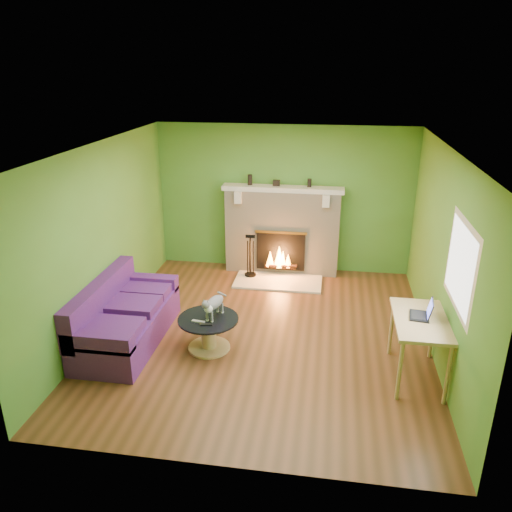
{
  "coord_description": "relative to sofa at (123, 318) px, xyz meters",
  "views": [
    {
      "loc": [
        0.84,
        -6.08,
        3.57
      ],
      "look_at": [
        -0.17,
        0.4,
        1.02
      ],
      "focal_mm": 35.0,
      "sensor_mm": 36.0,
      "label": 1
    }
  ],
  "objects": [
    {
      "name": "window_frame",
      "position": [
        4.1,
        -0.45,
        1.22
      ],
      "size": [
        0.0,
        1.2,
        1.2
      ],
      "primitive_type": "plane",
      "rotation": [
        1.57,
        0.0,
        -1.57
      ],
      "color": "silver",
      "rests_on": "wall_right"
    },
    {
      "name": "desk",
      "position": [
        3.81,
        -0.27,
        0.36
      ],
      "size": [
        0.62,
        1.07,
        0.79
      ],
      "color": "tan",
      "rests_on": "floor"
    },
    {
      "name": "mantel",
      "position": [
        1.86,
        2.74,
        1.21
      ],
      "size": [
        2.1,
        0.28,
        0.08
      ],
      "primitive_type": "cube",
      "color": "beige",
      "rests_on": "fireplace"
    },
    {
      "name": "window_pane",
      "position": [
        4.09,
        -0.45,
        1.22
      ],
      "size": [
        0.0,
        1.06,
        1.06
      ],
      "primitive_type": "plane",
      "rotation": [
        1.57,
        0.0,
        -1.57
      ],
      "color": "white",
      "rests_on": "wall_right"
    },
    {
      "name": "wall_back",
      "position": [
        1.86,
        2.95,
        0.97
      ],
      "size": [
        5.0,
        0.0,
        5.0
      ],
      "primitive_type": "plane",
      "rotation": [
        1.57,
        0.0,
        0.0
      ],
      "color": "#4B7F29",
      "rests_on": "floor"
    },
    {
      "name": "fire_tools",
      "position": [
        1.35,
        2.4,
        0.08
      ],
      "size": [
        0.2,
        0.2,
        0.76
      ],
      "primitive_type": null,
      "color": "black",
      "rests_on": "hearth"
    },
    {
      "name": "mantel_box",
      "position": [
        1.74,
        2.77,
        1.3
      ],
      "size": [
        0.12,
        0.08,
        0.1
      ],
      "primitive_type": "cube",
      "color": "black",
      "rests_on": "mantel"
    },
    {
      "name": "wall_right",
      "position": [
        4.11,
        0.45,
        0.97
      ],
      "size": [
        0.0,
        5.0,
        5.0
      ],
      "primitive_type": "plane",
      "rotation": [
        1.57,
        0.0,
        -1.57
      ],
      "color": "#4B7F29",
      "rests_on": "floor"
    },
    {
      "name": "wall_front",
      "position": [
        1.86,
        -2.05,
        0.97
      ],
      "size": [
        5.0,
        0.0,
        5.0
      ],
      "primitive_type": "plane",
      "rotation": [
        -1.57,
        0.0,
        0.0
      ],
      "color": "#4B7F29",
      "rests_on": "floor"
    },
    {
      "name": "fireplace",
      "position": [
        1.86,
        2.76,
        0.44
      ],
      "size": [
        2.1,
        0.46,
        1.58
      ],
      "color": "#C0B79F",
      "rests_on": "floor"
    },
    {
      "name": "wall_left",
      "position": [
        -0.39,
        0.45,
        0.97
      ],
      "size": [
        0.0,
        5.0,
        5.0
      ],
      "primitive_type": "plane",
      "rotation": [
        1.57,
        0.0,
        1.57
      ],
      "color": "#4B7F29",
      "rests_on": "floor"
    },
    {
      "name": "mantel_vase_right",
      "position": [
        2.31,
        2.77,
        1.32
      ],
      "size": [
        0.07,
        0.07,
        0.14
      ],
      "primitive_type": "cylinder",
      "color": "black",
      "rests_on": "mantel"
    },
    {
      "name": "laptop",
      "position": [
        3.79,
        -0.22,
        0.57
      ],
      "size": [
        0.29,
        0.32,
        0.22
      ],
      "primitive_type": null,
      "rotation": [
        0.0,
        0.0,
        -0.13
      ],
      "color": "black",
      "rests_on": "desk"
    },
    {
      "name": "coffee_table",
      "position": [
        1.19,
        -0.03,
        -0.07
      ],
      "size": [
        0.8,
        0.8,
        0.45
      ],
      "color": "tan",
      "rests_on": "floor"
    },
    {
      "name": "mantel_vase_left",
      "position": [
        1.28,
        2.77,
        1.34
      ],
      "size": [
        0.08,
        0.08,
        0.18
      ],
      "primitive_type": "cylinder",
      "color": "black",
      "rests_on": "mantel"
    },
    {
      "name": "sofa",
      "position": [
        0.0,
        0.0,
        0.0
      ],
      "size": [
        0.88,
        1.92,
        0.86
      ],
      "color": "#471A64",
      "rests_on": "floor"
    },
    {
      "name": "remote_silver",
      "position": [
        1.09,
        -0.15,
        0.13
      ],
      "size": [
        0.17,
        0.07,
        0.02
      ],
      "primitive_type": "cube",
      "rotation": [
        0.0,
        0.0,
        -0.14
      ],
      "color": "gray",
      "rests_on": "coffee_table"
    },
    {
      "name": "hearth",
      "position": [
        1.86,
        2.25,
        -0.32
      ],
      "size": [
        1.5,
        0.75,
        0.03
      ],
      "primitive_type": "cube",
      "color": "beige",
      "rests_on": "floor"
    },
    {
      "name": "ceiling",
      "position": [
        1.86,
        0.45,
        2.27
      ],
      "size": [
        5.0,
        5.0,
        0.0
      ],
      "primitive_type": "plane",
      "rotation": [
        3.14,
        0.0,
        0.0
      ],
      "color": "white",
      "rests_on": "wall_back"
    },
    {
      "name": "cat",
      "position": [
        1.27,
        0.02,
        0.29
      ],
      "size": [
        0.35,
        0.58,
        0.34
      ],
      "primitive_type": null,
      "rotation": [
        0.0,
        0.0,
        -0.29
      ],
      "color": "slate",
      "rests_on": "coffee_table"
    },
    {
      "name": "floor",
      "position": [
        1.86,
        0.45,
        -0.33
      ],
      "size": [
        5.0,
        5.0,
        0.0
      ],
      "primitive_type": "plane",
      "color": "#553218",
      "rests_on": "ground"
    },
    {
      "name": "remote_black",
      "position": [
        1.21,
        -0.21,
        0.13
      ],
      "size": [
        0.16,
        0.07,
        0.02
      ],
      "primitive_type": "cube",
      "rotation": [
        0.0,
        0.0,
        0.15
      ],
      "color": "black",
      "rests_on": "coffee_table"
    }
  ]
}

